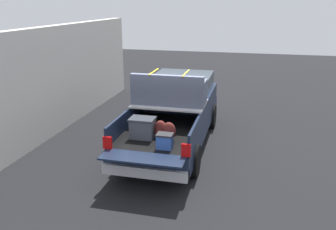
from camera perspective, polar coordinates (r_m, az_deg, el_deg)
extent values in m
plane|color=black|center=(10.27, 0.79, -4.84)|extent=(40.00, 40.00, 0.00)
cube|color=#162138|center=(10.04, 0.81, -1.63)|extent=(5.50, 1.92, 0.48)
cube|color=black|center=(8.86, -0.92, -2.58)|extent=(2.80, 1.80, 0.04)
cube|color=#162138|center=(9.05, -6.63, -0.71)|extent=(2.80, 0.06, 0.50)
cube|color=#162138|center=(8.61, 5.08, -1.65)|extent=(2.80, 0.06, 0.50)
cube|color=#162138|center=(10.05, 1.04, 1.32)|extent=(0.06, 1.80, 0.50)
cube|color=#162138|center=(7.38, -4.21, -7.03)|extent=(0.55, 1.80, 0.04)
cube|color=#B2B2B7|center=(9.42, 0.25, 1.88)|extent=(1.25, 1.92, 0.04)
cube|color=#162138|center=(11.16, 2.37, 3.01)|extent=(2.30, 1.92, 0.50)
cube|color=#2D3842|center=(10.95, 2.30, 5.33)|extent=(1.94, 1.76, 0.47)
cube|color=#162138|center=(12.46, 3.60, 4.30)|extent=(0.40, 1.82, 0.38)
cube|color=#B2B2B7|center=(7.68, -3.79, -9.12)|extent=(0.24, 1.92, 0.24)
cube|color=red|center=(7.82, -9.83, -4.47)|extent=(0.06, 0.20, 0.28)
cube|color=red|center=(7.34, 2.97, -5.77)|extent=(0.06, 0.20, 0.28)
cylinder|color=black|center=(11.93, -1.44, 0.46)|extent=(0.78, 0.30, 0.78)
cylinder|color=black|center=(11.61, 6.98, -0.17)|extent=(0.78, 0.30, 0.78)
cylinder|color=black|center=(8.81, -7.39, -6.23)|extent=(0.78, 0.30, 0.78)
cylinder|color=black|center=(8.38, 4.02, -7.44)|extent=(0.78, 0.30, 0.78)
cube|color=#474C56|center=(8.32, -4.17, -2.27)|extent=(0.40, 0.55, 0.44)
cube|color=#31353C|center=(8.23, -4.20, -0.66)|extent=(0.44, 0.59, 0.05)
ellipsoid|color=maroon|center=(8.29, -1.21, -2.32)|extent=(0.20, 0.31, 0.43)
ellipsoid|color=maroon|center=(8.21, -1.41, -3.00)|extent=(0.09, 0.22, 0.19)
ellipsoid|color=maroon|center=(8.12, 0.15, -2.69)|extent=(0.20, 0.32, 0.45)
ellipsoid|color=maroon|center=(8.05, -0.03, -3.41)|extent=(0.09, 0.23, 0.20)
cube|color=#3359B2|center=(7.73, -0.53, -4.40)|extent=(0.26, 0.34, 0.30)
cube|color=#262628|center=(7.66, -0.53, -3.22)|extent=(0.28, 0.36, 0.04)
cube|color=#4C5166|center=(9.36, 0.25, 3.24)|extent=(0.80, 1.92, 0.42)
cube|color=#4C5166|center=(8.96, -0.22, 5.27)|extent=(0.16, 1.92, 0.40)
cube|color=#4C5166|center=(9.56, -4.71, 5.47)|extent=(0.56, 0.20, 0.22)
cube|color=#4C5166|center=(9.17, 5.58, 4.91)|extent=(0.56, 0.20, 0.22)
cube|color=yellow|center=(9.32, -2.34, 7.08)|extent=(0.90, 0.03, 0.02)
cube|color=yellow|center=(9.13, 2.91, 6.83)|extent=(0.90, 0.03, 0.02)
cube|color=silver|center=(11.40, -18.73, 5.20)|extent=(11.74, 0.36, 3.29)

